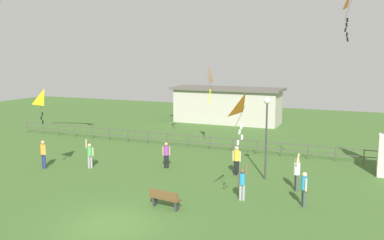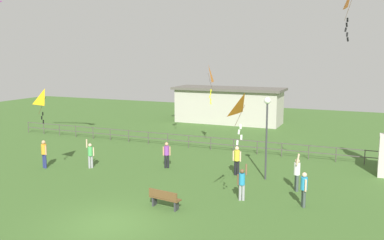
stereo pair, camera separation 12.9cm
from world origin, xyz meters
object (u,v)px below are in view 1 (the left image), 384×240
(person_4, at_px, (242,182))
(person_3, at_px, (297,172))
(person_6, at_px, (43,152))
(kite_0, at_px, (208,75))
(person_5, at_px, (237,159))
(kite_2, at_px, (45,99))
(kite_3, at_px, (245,106))
(park_bench, at_px, (165,198))
(person_0, at_px, (304,187))
(person_2, at_px, (166,153))
(person_1, at_px, (90,154))
(lamppost, at_px, (267,120))

(person_4, bearing_deg, person_3, 48.09)
(person_6, relative_size, kite_0, 0.61)
(person_5, distance_m, kite_2, 11.15)
(person_4, height_order, kite_3, kite_3)
(person_4, xyz_separation_m, kite_3, (0.74, -2.42, 3.88))
(park_bench, xyz_separation_m, person_0, (5.68, 2.61, 0.46))
(person_6, height_order, kite_0, kite_0)
(person_5, bearing_deg, person_0, -40.38)
(kite_2, height_order, kite_3, kite_3)
(person_0, height_order, person_2, person_0)
(person_3, relative_size, kite_3, 0.95)
(person_4, bearing_deg, person_1, 169.50)
(person_1, height_order, kite_0, kite_0)
(person_1, xyz_separation_m, kite_3, (10.76, -4.28, 3.88))
(person_1, relative_size, person_4, 1.00)
(person_1, height_order, person_6, person_1)
(person_1, height_order, person_4, person_1)
(person_4, distance_m, kite_3, 4.64)
(person_2, relative_size, person_6, 0.93)
(kite_0, distance_m, kite_2, 11.22)
(person_3, relative_size, person_4, 1.11)
(person_2, xyz_separation_m, kite_2, (-5.34, -4.15, 3.50))
(person_3, distance_m, kite_2, 13.99)
(person_3, bearing_deg, park_bench, -136.72)
(person_1, height_order, kite_2, kite_2)
(park_bench, height_order, person_5, person_5)
(lamppost, distance_m, person_4, 4.44)
(person_1, bearing_deg, person_2, 23.29)
(lamppost, height_order, person_6, lamppost)
(park_bench, bearing_deg, person_1, 149.51)
(park_bench, distance_m, person_0, 6.27)
(park_bench, xyz_separation_m, person_2, (-2.90, 6.02, 0.45))
(kite_0, bearing_deg, person_0, -47.60)
(person_0, relative_size, person_5, 0.96)
(lamppost, xyz_separation_m, person_6, (-12.82, -2.98, -2.31))
(park_bench, bearing_deg, kite_2, 167.20)
(park_bench, xyz_separation_m, person_6, (-9.69, 3.10, 0.52))
(person_2, xyz_separation_m, person_5, (4.34, 0.20, 0.06))
(person_0, height_order, person_4, person_4)
(person_6, bearing_deg, person_4, -3.44)
(lamppost, distance_m, person_2, 6.49)
(person_5, xyz_separation_m, kite_3, (2.19, -6.30, 3.81))
(lamppost, height_order, person_2, lamppost)
(lamppost, bearing_deg, kite_0, 135.87)
(person_4, height_order, kite_0, kite_0)
(lamppost, xyz_separation_m, person_1, (-10.26, -1.88, -2.39))
(kite_0, bearing_deg, kite_3, -62.64)
(person_5, distance_m, person_6, 11.56)
(park_bench, relative_size, kite_0, 0.55)
(park_bench, height_order, kite_2, kite_2)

